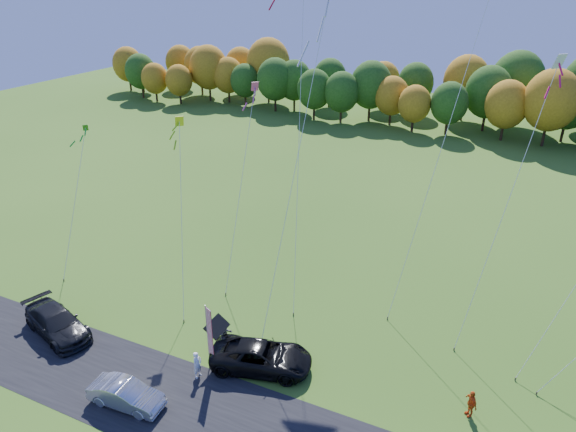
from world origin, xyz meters
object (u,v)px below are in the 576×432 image
at_px(feather_flag, 209,331).
at_px(person_east, 471,403).
at_px(black_suv, 261,356).
at_px(silver_sedan, 126,395).

bearing_deg(feather_flag, person_east, 10.64).
relative_size(black_suv, person_east, 3.68).
height_order(black_suv, person_east, black_suv).
height_order(silver_sedan, person_east, person_east).
bearing_deg(person_east, silver_sedan, -106.46).
bearing_deg(black_suv, feather_flag, 100.41).
height_order(person_east, feather_flag, feather_flag).
relative_size(black_suv, feather_flag, 1.37).
bearing_deg(person_east, black_suv, -122.09).
xyz_separation_m(person_east, feather_flag, (-13.82, -2.60, 1.79)).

